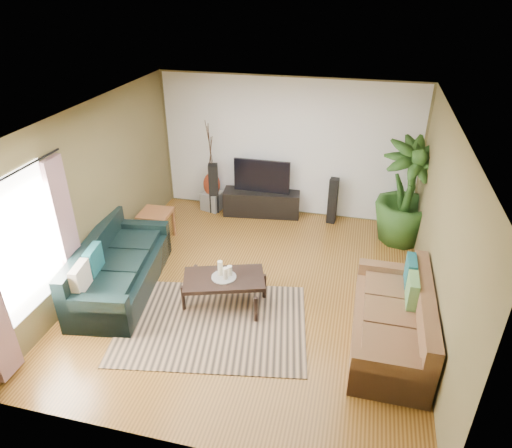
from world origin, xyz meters
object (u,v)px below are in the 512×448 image
(sofa_right, at_px, (391,316))
(vase, at_px, (212,184))
(tv_stand, at_px, (262,203))
(potted_plant, at_px, (407,193))
(coffee_table, at_px, (224,291))
(pedestal, at_px, (213,200))
(sofa_left, at_px, (120,265))
(side_table, at_px, (157,226))
(television, at_px, (262,176))
(speaker_left, at_px, (214,188))
(speaker_right, at_px, (333,201))

(sofa_right, xyz_separation_m, vase, (-3.49, 3.18, 0.12))
(tv_stand, bearing_deg, potted_plant, -15.84)
(coffee_table, relative_size, pedestal, 3.06)
(sofa_left, relative_size, side_table, 3.88)
(potted_plant, height_order, pedestal, potted_plant)
(tv_stand, height_order, television, television)
(tv_stand, xyz_separation_m, pedestal, (-1.04, 0.00, -0.06))
(sofa_right, xyz_separation_m, side_table, (-4.06, 1.73, -0.14))
(speaker_left, height_order, pedestal, speaker_left)
(television, distance_m, speaker_right, 1.45)
(sofa_right, relative_size, coffee_table, 1.79)
(coffee_table, xyz_separation_m, potted_plant, (2.57, 2.52, 0.71))
(sofa_left, distance_m, television, 3.32)
(television, xyz_separation_m, side_table, (-1.62, -1.45, -0.54))
(potted_plant, bearing_deg, pedestal, 173.82)
(sofa_left, distance_m, sofa_right, 3.98)
(tv_stand, distance_m, speaker_left, 1.01)
(tv_stand, distance_m, side_table, 2.17)
(speaker_left, xyz_separation_m, side_table, (-0.65, -1.36, -0.22))
(sofa_left, relative_size, speaker_right, 2.44)
(pedestal, height_order, vase, vase)
(pedestal, relative_size, side_table, 0.66)
(sofa_right, xyz_separation_m, tv_stand, (-2.45, 3.18, -0.17))
(vase, height_order, side_table, vase)
(sofa_right, xyz_separation_m, potted_plant, (0.24, 2.78, 0.52))
(television, bearing_deg, sofa_right, -52.47)
(speaker_left, height_order, vase, speaker_left)
(coffee_table, height_order, speaker_left, speaker_left)
(coffee_table, bearing_deg, vase, 93.60)
(sofa_right, xyz_separation_m, coffee_table, (-2.33, 0.26, -0.19))
(side_table, bearing_deg, coffee_table, -40.47)
(speaker_left, bearing_deg, potted_plant, -20.33)
(coffee_table, relative_size, side_table, 2.01)
(television, xyz_separation_m, speaker_right, (1.40, 0.00, -0.37))
(sofa_right, bearing_deg, sofa_left, -93.64)
(tv_stand, xyz_separation_m, speaker_right, (1.40, 0.00, 0.21))
(side_table, bearing_deg, television, 41.92)
(sofa_right, bearing_deg, tv_stand, -142.31)
(speaker_right, distance_m, side_table, 3.35)
(tv_stand, relative_size, speaker_right, 1.65)
(tv_stand, bearing_deg, speaker_left, 178.03)
(sofa_right, bearing_deg, potted_plant, 175.16)
(sofa_right, distance_m, coffee_table, 2.35)
(potted_plant, bearing_deg, coffee_table, -135.53)
(sofa_left, relative_size, vase, 4.62)
(tv_stand, distance_m, potted_plant, 2.81)
(sofa_left, distance_m, side_table, 1.48)
(speaker_right, bearing_deg, sofa_right, -65.81)
(tv_stand, height_order, side_table, side_table)
(pedestal, bearing_deg, speaker_left, -52.26)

